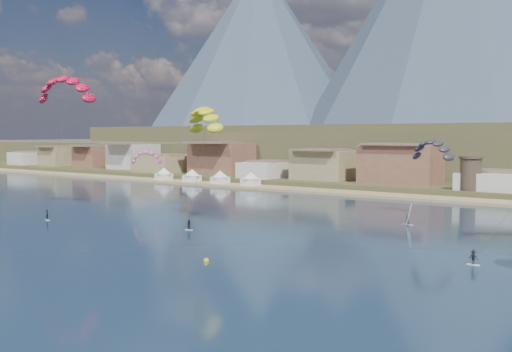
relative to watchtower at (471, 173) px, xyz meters
The scene contains 11 objects.
ground 114.29m from the watchtower, 92.51° to the right, with size 2400.00×2400.00×0.00m, color #0E1C33.
beach 11.25m from the watchtower, 122.01° to the right, with size 2200.00×12.00×0.90m.
town 45.73m from the watchtower, 169.92° to the left, with size 400.00×24.00×12.00m.
watchtower is the anchor object (origin of this frame).
beach_tents 81.69m from the watchtower, behind, with size 43.40×6.40×5.00m.
kitesurfer_red 98.03m from the watchtower, 129.65° to the right, with size 18.29×17.69×31.07m.
kitesurfer_yellow 75.55m from the watchtower, 110.09° to the right, with size 11.50×13.23×22.33m.
distant_kite_pink 81.88m from the watchtower, 146.55° to the right, with size 7.95×7.68×13.97m.
distant_kite_dark 38.62m from the watchtower, 83.24° to the right, with size 9.95×7.13×16.96m.
windsurfer 51.09m from the watchtower, 84.13° to the right, with size 2.30×2.51×3.89m.
buoy 95.92m from the watchtower, 91.51° to the right, with size 0.74×0.74×0.74m.
Camera 1 is at (53.01, -38.14, 16.11)m, focal length 42.55 mm.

